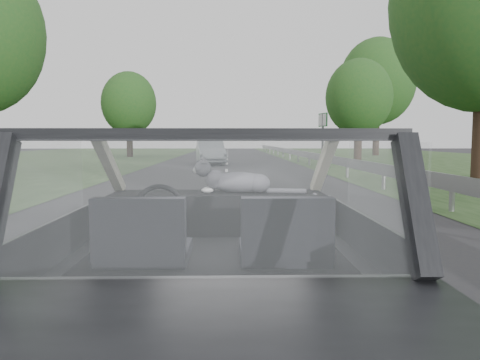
{
  "coord_description": "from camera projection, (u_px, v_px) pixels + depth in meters",
  "views": [
    {
      "loc": [
        0.08,
        -2.89,
        1.4
      ],
      "look_at": [
        0.17,
        0.5,
        1.11
      ],
      "focal_mm": 35.0,
      "sensor_mm": 36.0,
      "label": 1
    }
  ],
  "objects": [
    {
      "name": "passenger_seat",
      "position": [
        285.0,
        232.0,
        2.64
      ],
      "size": [
        0.5,
        0.72,
        0.42
      ],
      "primitive_type": "cube",
      "color": "black",
      "rests_on": "subject_car"
    },
    {
      "name": "subject_car",
      "position": [
        216.0,
        247.0,
        2.93
      ],
      "size": [
        1.8,
        4.0,
        1.45
      ],
      "primitive_type": "cube",
      "color": "black",
      "rests_on": "ground"
    },
    {
      "name": "dashboard",
      "position": [
        218.0,
        212.0,
        3.55
      ],
      "size": [
        1.58,
        0.45,
        0.3
      ],
      "primitive_type": "cube",
      "color": "black",
      "rests_on": "subject_car"
    },
    {
      "name": "other_car",
      "position": [
        210.0,
        152.0,
        26.4
      ],
      "size": [
        2.1,
        4.26,
        1.35
      ],
      "primitive_type": "imported",
      "rotation": [
        0.0,
        0.0,
        0.12
      ],
      "color": "silver",
      "rests_on": "ground"
    },
    {
      "name": "cat",
      "position": [
        239.0,
        181.0,
        3.52
      ],
      "size": [
        0.62,
        0.25,
        0.27
      ],
      "primitive_type": "ellipsoid",
      "rotation": [
        0.0,
        0.0,
        -0.1
      ],
      "color": "slate",
      "rests_on": "dashboard"
    },
    {
      "name": "steering_wheel",
      "position": [
        159.0,
        209.0,
        3.24
      ],
      "size": [
        0.36,
        0.36,
        0.04
      ],
      "primitive_type": "torus",
      "color": "black",
      "rests_on": "dashboard"
    },
    {
      "name": "driver_seat",
      "position": [
        143.0,
        233.0,
        2.62
      ],
      "size": [
        0.5,
        0.72,
        0.42
      ],
      "primitive_type": "cube",
      "color": "black",
      "rests_on": "subject_car"
    },
    {
      "name": "highway_sign",
      "position": [
        323.0,
        141.0,
        22.33
      ],
      "size": [
        0.29,
        1.06,
        2.65
      ],
      "primitive_type": "cube",
      "rotation": [
        0.0,
        0.0,
        0.18
      ],
      "color": "#196D2B",
      "rests_on": "ground"
    },
    {
      "name": "tree_3",
      "position": [
        377.0,
        99.0,
        40.46
      ],
      "size": [
        7.65,
        7.65,
        9.86
      ],
      "primitive_type": null,
      "rotation": [
        0.0,
        0.0,
        0.2
      ],
      "color": "#1F511F",
      "rests_on": "ground"
    },
    {
      "name": "tree_6",
      "position": [
        129.0,
        116.0,
        37.55
      ],
      "size": [
        5.77,
        5.77,
        6.63
      ],
      "primitive_type": null,
      "rotation": [
        0.0,
        0.0,
        -0.42
      ],
      "color": "#1F511F",
      "rests_on": "ground"
    },
    {
      "name": "tree_2",
      "position": [
        359.0,
        112.0,
        28.88
      ],
      "size": [
        4.89,
        4.89,
        6.18
      ],
      "primitive_type": null,
      "rotation": [
        0.0,
        0.0,
        -0.22
      ],
      "color": "#1F511F",
      "rests_on": "ground"
    },
    {
      "name": "ground",
      "position": [
        216.0,
        358.0,
        3.0
      ],
      "size": [
        140.0,
        140.0,
        0.0
      ],
      "primitive_type": "plane",
      "color": "#333333",
      "rests_on": "ground"
    },
    {
      "name": "guardrail",
      "position": [
        380.0,
        169.0,
        13.01
      ],
      "size": [
        0.05,
        90.0,
        0.32
      ],
      "primitive_type": "cube",
      "color": "gray",
      "rests_on": "ground"
    }
  ]
}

